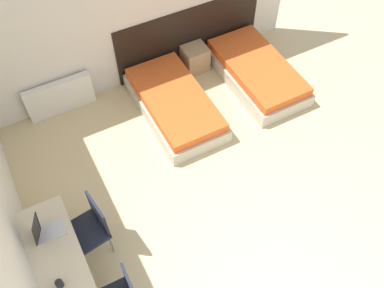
% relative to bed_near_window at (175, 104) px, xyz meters
% --- Properties ---
extents(wall_back, '(5.70, 0.05, 2.70)m').
position_rel_bed_near_window_xyz_m(wall_back, '(-0.25, 1.00, 1.16)').
color(wall_back, silver).
rests_on(wall_back, ground_plane).
extents(headboard_panel, '(2.60, 0.03, 1.07)m').
position_rel_bed_near_window_xyz_m(headboard_panel, '(0.76, 0.96, 0.35)').
color(headboard_panel, black).
rests_on(headboard_panel, ground_plane).
extents(bed_near_window, '(0.98, 1.86, 0.39)m').
position_rel_bed_near_window_xyz_m(bed_near_window, '(0.00, 0.00, 0.00)').
color(bed_near_window, beige).
rests_on(bed_near_window, ground_plane).
extents(bed_near_door, '(0.98, 1.86, 0.39)m').
position_rel_bed_near_window_xyz_m(bed_near_door, '(1.52, 0.00, 0.00)').
color(bed_near_door, beige).
rests_on(bed_near_door, ground_plane).
extents(nightstand, '(0.40, 0.36, 0.44)m').
position_rel_bed_near_window_xyz_m(nightstand, '(0.76, 0.75, 0.03)').
color(nightstand, tan).
rests_on(nightstand, ground_plane).
extents(radiator, '(1.05, 0.12, 0.59)m').
position_rel_bed_near_window_xyz_m(radiator, '(-1.55, 0.88, 0.10)').
color(radiator, silver).
rests_on(radiator, ground_plane).
extents(desk, '(0.55, 1.86, 0.74)m').
position_rel_bed_near_window_xyz_m(desk, '(-2.33, -2.03, 0.38)').
color(desk, beige).
rests_on(desk, ground_plane).
extents(chair_near_laptop, '(0.53, 0.53, 0.93)m').
position_rel_bed_near_window_xyz_m(chair_near_laptop, '(-1.89, -1.55, 0.33)').
color(chair_near_laptop, black).
rests_on(chair_near_laptop, ground_plane).
extents(laptop, '(0.35, 0.23, 0.34)m').
position_rel_bed_near_window_xyz_m(laptop, '(-2.34, -1.52, 0.62)').
color(laptop, silver).
rests_on(laptop, desk).
extents(mug, '(0.08, 0.08, 0.09)m').
position_rel_bed_near_window_xyz_m(mug, '(-2.38, -2.15, 0.59)').
color(mug, black).
rests_on(mug, desk).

